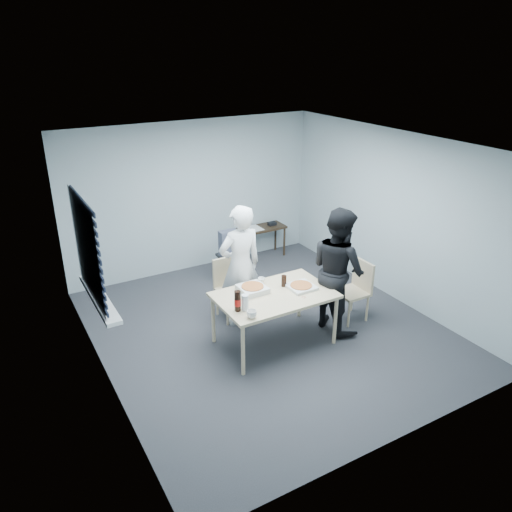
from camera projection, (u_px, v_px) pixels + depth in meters
room at (90, 257)px, 5.85m from camera, size 5.00×5.00×5.00m
dining_table at (274, 298)px, 6.52m from camera, size 1.52×0.96×0.74m
chair_far at (230, 283)px, 7.28m from camera, size 0.42×0.42×0.89m
chair_right at (357, 286)px, 7.20m from camera, size 0.42×0.42×0.89m
person_white at (240, 266)px, 6.95m from camera, size 0.65×0.42×1.77m
person_black at (338, 270)px, 6.84m from camera, size 0.47×0.86×1.77m
side_table at (262, 231)px, 9.28m from camera, size 0.89×0.40×0.59m
stool at (229, 261)px, 8.39m from camera, size 0.34×0.34×0.48m
backpack at (229, 244)px, 8.25m from camera, size 0.31×0.22×0.43m
pizza_box_a at (252, 289)px, 6.54m from camera, size 0.34×0.34×0.09m
pizza_box_b at (301, 286)px, 6.65m from camera, size 0.34×0.34×0.05m
mug_a at (252, 314)px, 5.92m from camera, size 0.17×0.17×0.10m
mug_b at (261, 281)px, 6.74m from camera, size 0.10×0.10×0.09m
cola_glass at (284, 281)px, 6.68m from camera, size 0.07×0.07×0.16m
soda_bottle at (238, 301)px, 6.05m from camera, size 0.08×0.08×0.27m
plastic_cups at (245, 303)px, 6.07m from camera, size 0.10×0.10×0.21m
rubber_band at (304, 297)px, 6.42m from camera, size 0.06×0.06×0.00m
papers at (254, 228)px, 9.19m from camera, size 0.29×0.36×0.01m
black_box at (272, 224)px, 9.33m from camera, size 0.17×0.14×0.06m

